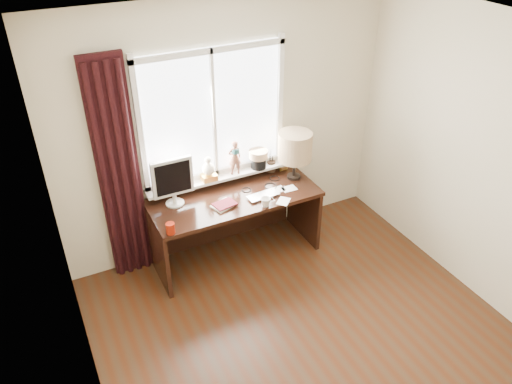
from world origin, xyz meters
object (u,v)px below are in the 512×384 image
monitor (173,179)px  table_lamp (295,147)px  mug (266,202)px  red_cup (170,228)px  desk (231,211)px  laptop (263,196)px

monitor → table_lamp: 1.29m
mug → red_cup: red_cup is taller
desk → monitor: bearing=176.6°
monitor → table_lamp: bearing=-3.7°
table_lamp → laptop: bearing=-157.8°
desk → table_lamp: size_ratio=3.27×
red_cup → mug: bearing=0.2°
mug → monitor: monitor is taller
mug → desk: (-0.20, 0.39, -0.29)m
monitor → desk: bearing=-3.4°
mug → monitor: bearing=151.0°
red_cup → table_lamp: size_ratio=0.20×
laptop → mug: mug is taller
laptop → desk: (-0.25, 0.24, -0.26)m
red_cup → monitor: monitor is taller
monitor → laptop: bearing=-18.1°
laptop → red_cup: red_cup is taller
laptop → red_cup: (-1.01, -0.16, 0.04)m
laptop → monitor: monitor is taller
mug → table_lamp: 0.69m
laptop → table_lamp: bearing=18.9°
red_cup → desk: red_cup is taller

